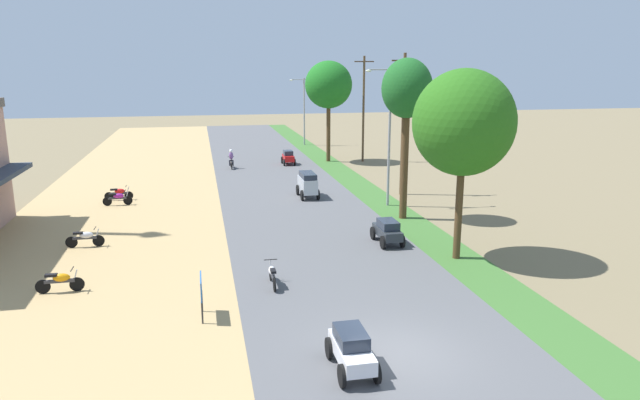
# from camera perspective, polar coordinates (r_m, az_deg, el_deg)

# --- Properties ---
(ground_plane) EXTENTS (180.00, 180.00, 0.00)m
(ground_plane) POSITION_cam_1_polar(r_m,az_deg,el_deg) (18.27, 7.73, -15.13)
(ground_plane) COLOR #7A6B4C
(road_strip) EXTENTS (9.00, 140.00, 0.08)m
(road_strip) POSITION_cam_1_polar(r_m,az_deg,el_deg) (18.25, 7.73, -15.02)
(road_strip) COLOR #565659
(road_strip) RESTS_ON ground
(dirt_shoulder) EXTENTS (12.00, 140.00, 0.06)m
(dirt_shoulder) POSITION_cam_1_polar(r_m,az_deg,el_deg) (18.05, -27.23, -16.86)
(dirt_shoulder) COLOR tan
(dirt_shoulder) RESTS_ON ground
(median_strip) EXTENTS (2.40, 140.00, 0.06)m
(median_strip) POSITION_cam_1_polar(r_m,az_deg,el_deg) (20.73, 23.13, -12.46)
(median_strip) COLOR #3D6B2D
(median_strip) RESTS_ON ground
(parked_motorbike_nearest) EXTENTS (1.80, 0.54, 0.94)m
(parked_motorbike_nearest) POSITION_cam_1_polar(r_m,az_deg,el_deg) (24.53, -24.38, -7.27)
(parked_motorbike_nearest) COLOR black
(parked_motorbike_nearest) RESTS_ON dirt_shoulder
(parked_motorbike_second) EXTENTS (1.80, 0.54, 0.94)m
(parked_motorbike_second) POSITION_cam_1_polar(r_m,az_deg,el_deg) (30.01, -22.27, -3.44)
(parked_motorbike_second) COLOR black
(parked_motorbike_second) RESTS_ON dirt_shoulder
(parked_motorbike_third) EXTENTS (1.80, 0.54, 0.94)m
(parked_motorbike_third) POSITION_cam_1_polar(r_m,az_deg,el_deg) (38.21, -19.43, 0.22)
(parked_motorbike_third) COLOR black
(parked_motorbike_third) RESTS_ON dirt_shoulder
(parked_motorbike_fourth) EXTENTS (1.80, 0.54, 0.94)m
(parked_motorbike_fourth) POSITION_cam_1_polar(r_m,az_deg,el_deg) (39.65, -19.32, 0.68)
(parked_motorbike_fourth) COLOR black
(parked_motorbike_fourth) RESTS_ON dirt_shoulder
(street_signboard) EXTENTS (0.06, 1.30, 1.50)m
(street_signboard) POSITION_cam_1_polar(r_m,az_deg,el_deg) (20.46, -11.71, -8.67)
(street_signboard) COLOR #262628
(street_signboard) RESTS_ON dirt_shoulder
(median_tree_nearest) EXTENTS (4.45, 4.45, 8.49)m
(median_tree_nearest) POSITION_cam_1_polar(r_m,az_deg,el_deg) (25.84, 14.08, 7.41)
(median_tree_nearest) COLOR #4C351E
(median_tree_nearest) RESTS_ON median_strip
(median_tree_second) EXTENTS (2.81, 2.81, 9.00)m
(median_tree_second) POSITION_cam_1_polar(r_m,az_deg,el_deg) (32.41, 8.62, 10.61)
(median_tree_second) COLOR #4C351E
(median_tree_second) RESTS_ON median_strip
(median_tree_third) EXTENTS (4.22, 4.22, 9.02)m
(median_tree_third) POSITION_cam_1_polar(r_m,az_deg,el_deg) (52.30, 0.86, 11.34)
(median_tree_third) COLOR #4C351E
(median_tree_third) RESTS_ON median_strip
(streetlamp_near) EXTENTS (3.16, 0.20, 8.50)m
(streetlamp_near) POSITION_cam_1_polar(r_m,az_deg,el_deg) (35.57, 6.92, 7.10)
(streetlamp_near) COLOR gray
(streetlamp_near) RESTS_ON median_strip
(streetlamp_mid) EXTENTS (3.16, 0.20, 7.27)m
(streetlamp_mid) POSITION_cam_1_polar(r_m,az_deg,el_deg) (63.76, -1.59, 9.27)
(streetlamp_mid) COLOR gray
(streetlamp_mid) RESTS_ON median_strip
(utility_pole_near) EXTENTS (1.80, 0.20, 9.46)m
(utility_pole_near) POSITION_cam_1_polar(r_m,az_deg,el_deg) (39.14, 8.23, 7.62)
(utility_pole_near) COLOR brown
(utility_pole_near) RESTS_ON ground
(utility_pole_far) EXTENTS (1.80, 0.20, 9.49)m
(utility_pole_far) POSITION_cam_1_polar(r_m,az_deg,el_deg) (52.80, 4.34, 9.14)
(utility_pole_far) COLOR brown
(utility_pole_far) RESTS_ON ground
(car_sedan_white) EXTENTS (1.10, 2.26, 1.19)m
(car_sedan_white) POSITION_cam_1_polar(r_m,az_deg,el_deg) (17.00, 3.14, -14.48)
(car_sedan_white) COLOR silver
(car_sedan_white) RESTS_ON road_strip
(car_sedan_charcoal) EXTENTS (1.10, 2.26, 1.19)m
(car_sedan_charcoal) POSITION_cam_1_polar(r_m,az_deg,el_deg) (28.42, 6.72, -3.02)
(car_sedan_charcoal) COLOR #282D33
(car_sedan_charcoal) RESTS_ON road_strip
(car_van_silver) EXTENTS (1.19, 2.41, 1.67)m
(car_van_silver) POSITION_cam_1_polar(r_m,az_deg,el_deg) (38.07, -1.24, 1.66)
(car_van_silver) COLOR #B7BCC1
(car_van_silver) RESTS_ON road_strip
(car_hatchback_red) EXTENTS (1.04, 2.00, 1.23)m
(car_hatchback_red) POSITION_cam_1_polar(r_m,az_deg,el_deg) (51.09, -3.18, 4.29)
(car_hatchback_red) COLOR red
(car_hatchback_red) RESTS_ON road_strip
(motorbike_ahead_second) EXTENTS (0.54, 1.80, 0.94)m
(motorbike_ahead_second) POSITION_cam_1_polar(r_m,az_deg,el_deg) (23.08, -4.76, -7.29)
(motorbike_ahead_second) COLOR black
(motorbike_ahead_second) RESTS_ON road_strip
(motorbike_ahead_third) EXTENTS (0.54, 1.80, 1.66)m
(motorbike_ahead_third) POSITION_cam_1_polar(r_m,az_deg,el_deg) (49.53, -8.81, 4.00)
(motorbike_ahead_third) COLOR black
(motorbike_ahead_third) RESTS_ON road_strip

